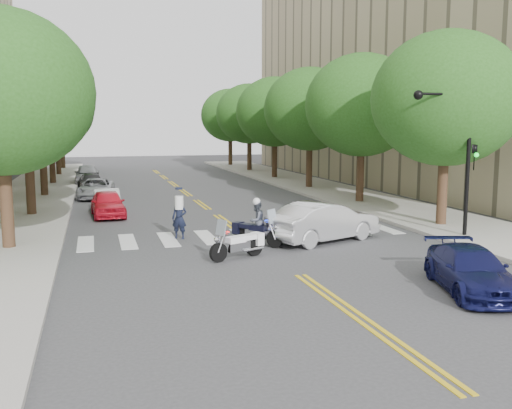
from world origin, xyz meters
name	(u,v)px	position (x,y,z in m)	size (l,w,h in m)	color
ground	(300,275)	(0.00, 0.00, 0.00)	(140.00, 140.00, 0.00)	#38383A
sidewalk_left	(33,196)	(-9.50, 22.00, 0.07)	(5.00, 60.00, 0.15)	#9E9991
sidewalk_right	(318,187)	(9.50, 22.00, 0.07)	(5.00, 60.00, 0.15)	#9E9991
building_right	(487,46)	(26.00, 26.00, 11.00)	(26.00, 44.00, 22.00)	tan
tree_l_0	(0,92)	(-8.80, 6.00, 5.55)	(6.40, 6.40, 8.45)	#382316
tree_l_1	(26,102)	(-8.80, 14.00, 5.55)	(6.40, 6.40, 8.45)	#382316
tree_l_2	(40,107)	(-8.80, 22.00, 5.55)	(6.40, 6.40, 8.45)	#382316
tree_l_3	(50,110)	(-8.80, 30.00, 5.55)	(6.40, 6.40, 8.45)	#382316
tree_l_4	(56,113)	(-8.80, 38.00, 5.55)	(6.40, 6.40, 8.45)	#382316
tree_l_5	(61,114)	(-8.80, 46.00, 5.55)	(6.40, 6.40, 8.45)	#382316
tree_r_0	(446,99)	(8.80, 6.00, 5.55)	(6.40, 6.40, 8.45)	#382316
tree_r_1	(362,105)	(8.80, 14.00, 5.55)	(6.40, 6.40, 8.45)	#382316
tree_r_2	(310,109)	(8.80, 22.00, 5.55)	(6.40, 6.40, 8.45)	#382316
tree_r_3	(275,112)	(8.80, 30.00, 5.55)	(6.40, 6.40, 8.45)	#382316
tree_r_4	(249,114)	(8.80, 38.00, 5.55)	(6.40, 6.40, 8.45)	#382316
tree_r_5	(230,115)	(8.80, 46.00, 5.55)	(6.40, 6.40, 8.45)	#382316
traffic_signal_pole	(458,144)	(7.72, 3.50, 3.72)	(2.82, 0.42, 6.00)	black
motorcycle_police	(255,224)	(-0.10, 4.54, 0.79)	(1.56, 1.87, 1.79)	black
motorcycle_parked	(241,244)	(-1.12, 2.67, 0.49)	(2.05, 1.11, 1.40)	black
officer_standing	(179,218)	(-2.64, 6.53, 0.82)	(0.60, 0.39, 1.63)	black
convertible	(324,222)	(2.64, 4.50, 0.77)	(1.63, 4.66, 1.54)	silver
sedan_blue	(471,270)	(3.81, -2.81, 0.59)	(1.65, 4.06, 1.18)	#0F1240
parked_car_a	(108,204)	(-5.20, 13.00, 0.65)	(1.53, 3.80, 1.30)	red
parked_car_b	(107,201)	(-5.20, 14.50, 0.59)	(1.25, 3.59, 1.18)	beige
parked_car_c	(96,189)	(-5.71, 20.54, 0.61)	(2.01, 4.36, 1.21)	gray
parked_car_d	(91,183)	(-5.98, 24.50, 0.58)	(1.63, 4.00, 1.16)	black
parked_car_e	(87,174)	(-6.30, 29.82, 0.75)	(1.78, 4.42, 1.51)	gray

